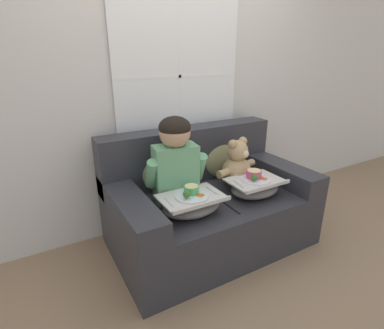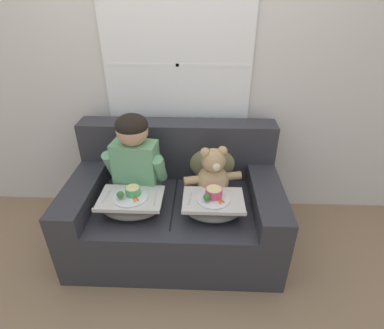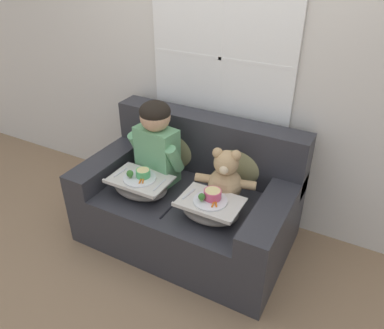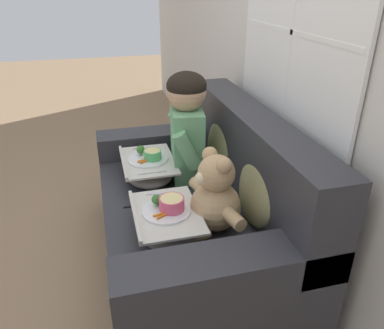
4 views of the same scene
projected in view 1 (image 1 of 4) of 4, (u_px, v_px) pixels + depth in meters
The scene contains 9 objects.
ground_plane at pixel (210, 241), 2.62m from camera, with size 14.00×14.00×0.00m, color #8E7051.
wall_back_with_window at pixel (177, 83), 2.64m from camera, with size 8.00×0.08×2.60m.
couch at pixel (207, 204), 2.56m from camera, with size 1.62×0.97×0.94m.
throw_pillow_behind_child at pixel (163, 167), 2.50m from camera, with size 0.42×0.20×0.44m.
throw_pillow_behind_teddy at pixel (221, 156), 2.77m from camera, with size 0.41×0.20×0.42m.
child_figure at pixel (175, 156), 2.25m from camera, with size 0.49×0.26×0.67m.
teddy_bear at pixel (237, 166), 2.58m from camera, with size 0.45×0.33×0.42m.
lap_tray_child at pixel (192, 204), 2.15m from camera, with size 0.46×0.32×0.21m.
lap_tray_teddy at pixel (255, 186), 2.42m from camera, with size 0.43×0.32×0.21m.
Camera 1 is at (-1.24, -1.85, 1.55)m, focal length 28.00 mm.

